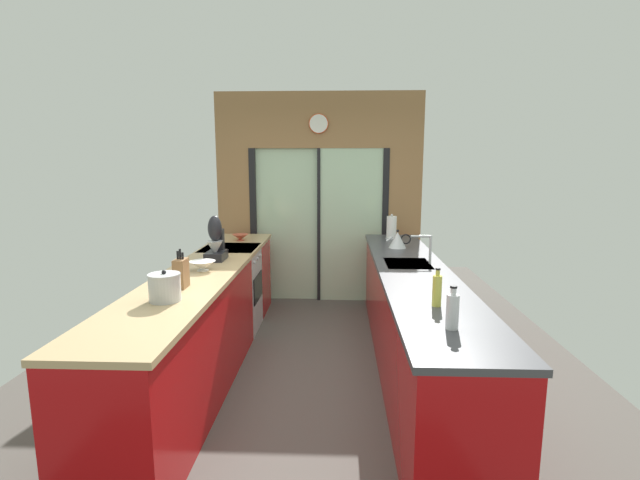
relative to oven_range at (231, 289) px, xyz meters
name	(u,v)px	position (x,y,z in m)	size (l,w,h in m)	color
ground_plane	(311,355)	(0.91, -0.65, -0.47)	(5.04, 7.60, 0.02)	#4C4742
back_wall_unit	(319,186)	(0.91, 1.15, 1.07)	(2.64, 0.12, 2.70)	olive
left_counter_run	(201,324)	(0.00, -1.12, 0.01)	(0.62, 3.80, 0.92)	#AD0C0F
right_counter_run	(412,321)	(1.82, -0.95, 0.01)	(0.62, 3.80, 0.92)	#AD0C0F
sink_faucet	(427,245)	(1.97, -0.70, 0.64)	(0.19, 0.02, 0.26)	#B7BABC
oven_range	(231,289)	(0.00, 0.00, 0.00)	(0.60, 0.60, 0.92)	#B7BABC
mixing_bowl_near	(203,266)	(0.02, -1.06, 0.51)	(0.22, 0.22, 0.08)	silver
mixing_bowl_far	(240,237)	(0.02, 0.44, 0.50)	(0.19, 0.19, 0.07)	#BC4C38
knife_block	(181,273)	(0.02, -1.59, 0.57)	(0.08, 0.14, 0.29)	brown
stand_mixer	(216,243)	(0.02, -0.62, 0.63)	(0.17, 0.27, 0.42)	black
stock_pot	(165,287)	(0.02, -1.91, 0.56)	(0.21, 0.21, 0.21)	#B7BABC
kettle	(398,240)	(1.80, 0.06, 0.55)	(0.27, 0.19, 0.20)	#B7BABC
soap_bottle_near	(452,311)	(1.80, -2.35, 0.57)	(0.07, 0.07, 0.25)	silver
soap_bottle_far	(437,290)	(1.80, -1.95, 0.57)	(0.06, 0.06, 0.25)	#D1CC4C
paper_towel_roll	(392,228)	(1.80, 0.64, 0.60)	(0.13, 0.13, 0.30)	#B7BABC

